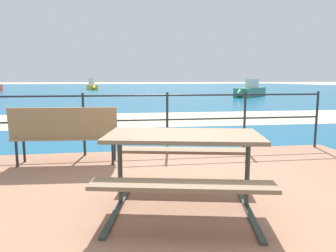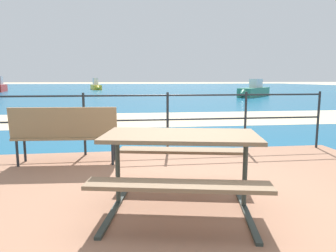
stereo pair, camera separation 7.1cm
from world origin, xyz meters
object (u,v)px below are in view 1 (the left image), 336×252
boat_mid (250,91)px  boat_far (92,86)px  picnic_table (183,151)px  park_bench (65,131)px

boat_mid → boat_far: (-13.73, 18.04, 0.01)m
boat_mid → boat_far: 22.67m
picnic_table → boat_mid: (9.48, 20.53, -0.20)m
park_bench → boat_mid: (10.97, 18.68, -0.14)m
boat_mid → boat_far: size_ratio=0.84×
picnic_table → park_bench: park_bench is taller
picnic_table → park_bench: size_ratio=1.14×
boat_mid → boat_far: bearing=-100.9°
park_bench → boat_far: bearing=-81.6°
picnic_table → park_bench: bearing=140.7°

